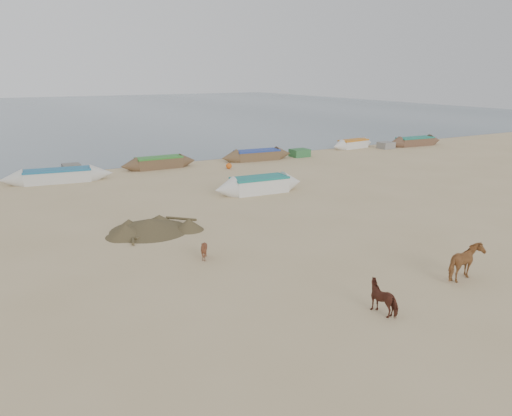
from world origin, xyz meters
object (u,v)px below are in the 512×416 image
Objects in this scene: cow_adult at (465,263)px; calf_right at (385,297)px; calf_front at (204,250)px; near_canoe at (259,185)px.

cow_adult is 4.10m from calf_right.
cow_adult is at bearing 29.93° from calf_front.
cow_adult is 9.36m from calf_front.
cow_adult is at bearing -87.74° from near_canoe.
cow_adult is 1.58× the size of calf_right.
calf_right is at bearing -102.73° from near_canoe.
cow_adult is at bearing -118.05° from calf_right.
calf_right is (-4.08, -0.41, -0.16)m from cow_adult.
near_canoe is (7.35, 8.51, 0.08)m from calf_front.
calf_right is 15.72m from near_canoe.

